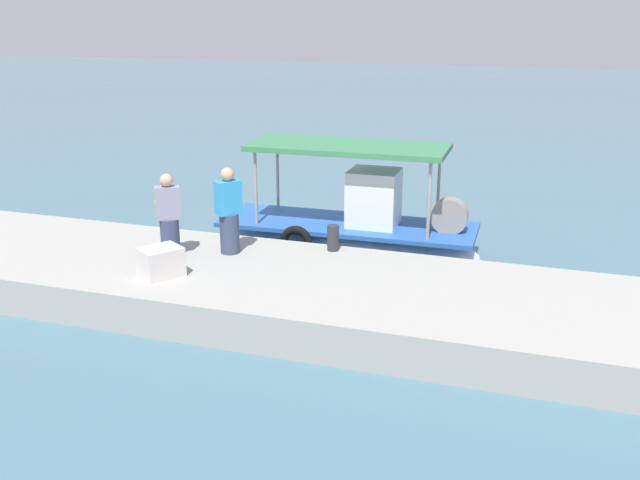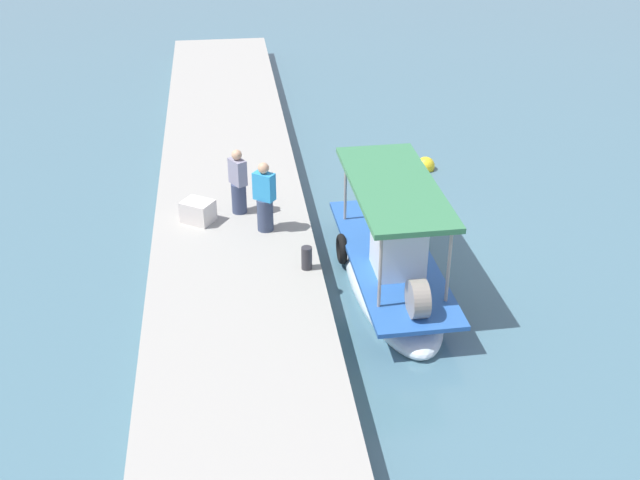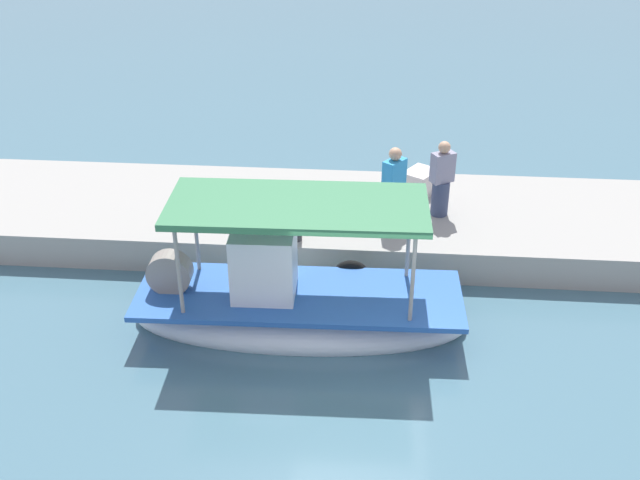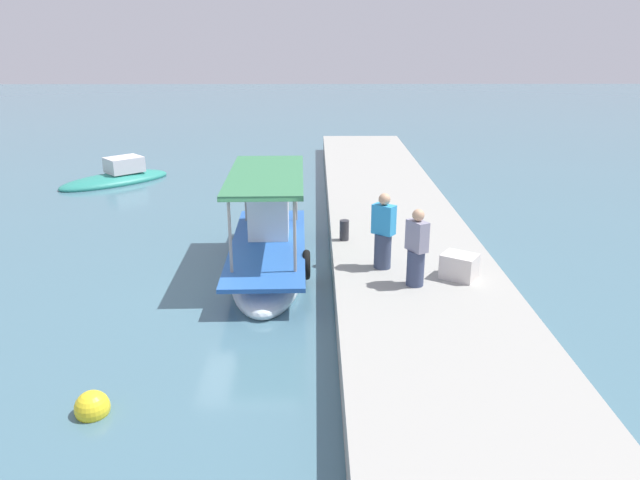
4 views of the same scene
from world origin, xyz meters
name	(u,v)px [view 4 (image 4 of 4)]	position (x,y,z in m)	size (l,w,h in m)	color
ground_plane	(247,289)	(0.00, 0.00, 0.00)	(120.00, 120.00, 0.00)	#466D7D
dock_quay	(413,274)	(0.00, -3.97, 0.36)	(36.00, 3.81, 0.72)	#9C9B94
main_fishing_boat	(269,251)	(1.31, -0.44, 0.47)	(6.15, 2.10, 2.89)	silver
fisherman_near_bollard	(383,235)	(-0.45, -3.17, 1.51)	(0.54, 0.56, 1.75)	#35415B
fisherman_by_crate	(416,251)	(-1.46, -3.76, 1.48)	(0.54, 0.51, 1.68)	#36415F
mooring_bollard	(344,230)	(1.49, -2.39, 0.98)	(0.24, 0.24, 0.53)	#2D2D33
cargo_crate	(459,266)	(-1.08, -4.78, 0.99)	(0.73, 0.58, 0.54)	silver
marker_buoy	(92,408)	(-5.00, 1.95, 0.11)	(0.56, 0.56, 0.56)	yellow
moored_boat_near	(116,179)	(10.87, 6.49, 0.15)	(4.36, 4.58, 1.23)	teal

